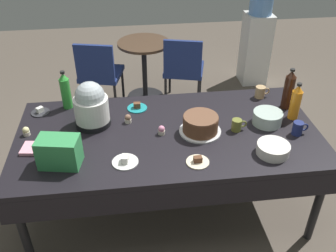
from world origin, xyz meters
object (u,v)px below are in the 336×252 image
Objects in this scene: soda_bottle_orange_juice at (296,102)px; water_cooler at (257,38)px; glass_salad_bowl at (267,118)px; soda_bottle_cola at (289,90)px; coffee_mug_tan at (260,92)px; soda_carton at (59,152)px; cupcake_rose at (162,130)px; coffee_mug_navy at (298,128)px; soda_bottle_lime_soda at (66,91)px; ceramic_snack_bowl at (273,149)px; cupcake_lemon at (26,131)px; maroon_chair_left at (99,71)px; coffee_mug_olive at (237,125)px; dessert_plate_teal at (137,107)px; dessert_plate_charcoal at (40,112)px; round_cafe_table at (144,60)px; dessert_plate_white at (125,161)px; slow_cooker at (91,105)px; dessert_plate_cream at (198,161)px; frosted_layer_cake at (200,124)px; maroon_chair_right at (183,67)px; potluck_table at (168,138)px; cupcake_vanilla at (128,119)px.

soda_bottle_orange_juice is 0.24× the size of water_cooler.
glass_salad_bowl is 0.64× the size of soda_bottle_cola.
soda_carton reaches higher than coffee_mug_tan.
cupcake_rose is 0.98m from coffee_mug_navy.
cupcake_rose is 0.21× the size of soda_bottle_lime_soda.
ceramic_snack_bowl is (-0.09, -0.36, -0.01)m from glass_salad_bowl.
cupcake_lemon is at bearing -170.09° from coffee_mug_tan.
soda_bottle_orange_juice is 0.35× the size of maroon_chair_left.
soda_bottle_lime_soda reaches higher than soda_carton.
soda_bottle_orange_juice is 0.50m from coffee_mug_olive.
coffee_mug_olive is (-0.47, -0.11, -0.09)m from soda_bottle_orange_juice.
coffee_mug_tan is 0.48× the size of soda_carton.
coffee_mug_olive is at bearing -29.15° from dessert_plate_teal.
dessert_plate_teal is at bearing -2.19° from dessert_plate_charcoal.
soda_bottle_lime_soda is 1.62m from round_cafe_table.
soda_bottle_lime_soda is at bearing 119.93° from dessert_plate_white.
coffee_mug_navy reaches higher than dessert_plate_white.
slow_cooker is 3.08× the size of coffee_mug_olive.
ceramic_snack_bowl is at bearing 3.53° from dessert_plate_cream.
soda_bottle_cola is at bearing -102.19° from water_cooler.
ceramic_snack_bowl is at bearing -23.87° from dessert_plate_charcoal.
frosted_layer_cake is 0.88× the size of slow_cooker.
soda_bottle_orange_juice reaches higher than coffee_mug_olive.
soda_bottle_lime_soda is 0.37× the size of maroon_chair_right.
glass_salad_bowl is at bearing 13.37° from coffee_mug_olive.
frosted_layer_cake is 0.90× the size of soda_bottle_cola.
coffee_mug_tan reaches higher than coffee_mug_olive.
cupcake_lemon is (-1.02, 0.09, 0.09)m from potluck_table.
glass_salad_bowl is at bearing -66.24° from round_cafe_table.
soda_bottle_lime_soda reaches higher than coffee_mug_navy.
soda_bottle_lime_soda reaches higher than coffee_mug_olive.
ceramic_snack_bowl is 1.87× the size of coffee_mug_navy.
dessert_plate_cream is 0.12× the size of water_cooler.
cupcake_lemon is 0.08× the size of maroon_chair_left.
potluck_table is at bearing 175.27° from coffee_mug_olive.
slow_cooker reaches higher than soda_bottle_lime_soda.
coffee_mug_tan is 1.81m from water_cooler.
coffee_mug_tan is (-0.15, 0.34, -0.09)m from soda_bottle_orange_juice.
soda_bottle_orange_juice reaches higher than coffee_mug_tan.
maroon_chair_left is 0.95m from maroon_chair_right.
dessert_plate_cream is at bearing -64.02° from dessert_plate_teal.
dessert_plate_charcoal is 2.14× the size of cupcake_vanilla.
frosted_layer_cake is at bearing -143.81° from coffee_mug_tan.
frosted_layer_cake reaches higher than cupcake_lemon.
cupcake_lemon is (-1.25, 0.12, -0.03)m from frosted_layer_cake.
ceramic_snack_bowl is 0.31× the size of round_cafe_table.
maroon_chair_right is at bearing 70.03° from dessert_plate_white.
slow_cooker is 1.10× the size of soda_bottle_lime_soda.
slow_cooker is 2.29× the size of dessert_plate_cream.
glass_salad_bowl is 1.02m from dessert_plate_teal.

